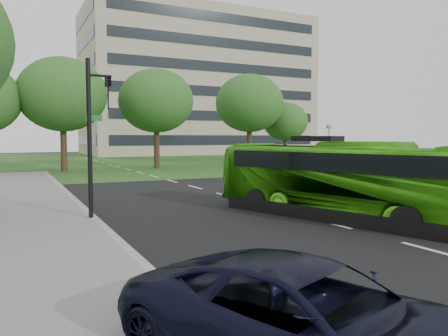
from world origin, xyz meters
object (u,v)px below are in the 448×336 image
at_px(bus, 340,180).
at_px(camera_pole, 329,143).
at_px(tree_park_e, 285,122).
at_px(tree_park_b, 62,95).
at_px(tree_park_c, 156,101).
at_px(tree_park_d, 249,103).
at_px(suv, 311,323).
at_px(traffic_light, 94,127).
at_px(sedan, 321,162).
at_px(office_building, 197,86).

distance_m(bus, camera_pole, 17.89).
xyz_separation_m(tree_park_e, bus, (-18.67, -30.94, -3.41)).
relative_size(tree_park_b, tree_park_e, 1.38).
bearing_deg(tree_park_c, tree_park_b, -176.84).
bearing_deg(tree_park_d, bus, -113.74).
bearing_deg(camera_pole, tree_park_b, 129.80).
bearing_deg(suv, tree_park_d, 38.46).
bearing_deg(bus, traffic_light, 140.47).
xyz_separation_m(tree_park_b, camera_pole, (17.60, -13.32, -4.05)).
bearing_deg(tree_park_b, tree_park_e, 8.25).
bearing_deg(tree_park_e, tree_park_c, -169.25).
bearing_deg(tree_park_b, suv, -91.65).
bearing_deg(sedan, bus, 119.53).
distance_m(bus, sedan, 20.76).
distance_m(office_building, tree_park_b, 45.59).
distance_m(tree_park_b, sedan, 22.48).
height_order(office_building, suv, office_building).
bearing_deg(suv, office_building, 45.28).
relative_size(tree_park_b, traffic_light, 1.73).
distance_m(bus, traffic_light, 8.87).
distance_m(tree_park_d, traffic_light, 33.71).
bearing_deg(traffic_light, tree_park_b, 67.45).
bearing_deg(tree_park_c, tree_park_e, 10.75).
height_order(tree_park_d, suv, tree_park_d).
xyz_separation_m(bus, traffic_light, (-8.02, 3.26, 1.90)).
xyz_separation_m(suv, camera_pole, (18.61, 22.09, 1.80)).
relative_size(tree_park_d, traffic_light, 1.75).
xyz_separation_m(sedan, suv, (-19.96, -24.72, -0.16)).
distance_m(office_building, bus, 67.52).
bearing_deg(sedan, tree_park_e, -47.03).
xyz_separation_m(tree_park_d, traffic_light, (-20.97, -26.19, -3.35)).
xyz_separation_m(office_building, bus, (-20.96, -63.22, -11.11)).
xyz_separation_m(office_building, tree_park_c, (-19.06, -35.46, -6.15)).
xyz_separation_m(tree_park_b, tree_park_c, (8.38, 0.46, -0.19)).
relative_size(office_building, tree_park_e, 5.68).
bearing_deg(sedan, tree_park_b, 36.97).
distance_m(office_building, traffic_light, 67.23).
bearing_deg(traffic_light, tree_park_e, 27.16).
bearing_deg(bus, sedan, 35.69).
xyz_separation_m(tree_park_c, suv, (-9.40, -35.87, -5.65)).
xyz_separation_m(tree_park_d, sedan, (-0.49, -12.84, -5.78)).
xyz_separation_m(office_building, camera_pole, (-9.84, -49.24, -10.00)).
relative_size(suv, camera_pole, 1.30).
height_order(tree_park_c, bus, tree_park_c).
relative_size(tree_park_b, tree_park_d, 0.99).
relative_size(tree_park_c, tree_park_d, 0.96).
height_order(tree_park_c, camera_pole, tree_park_c).
bearing_deg(suv, sedan, 28.11).
distance_m(office_building, tree_park_c, 40.72).
bearing_deg(tree_park_d, traffic_light, -128.69).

